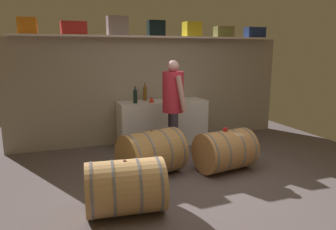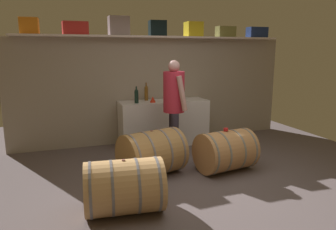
{
  "view_description": "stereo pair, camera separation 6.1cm",
  "coord_description": "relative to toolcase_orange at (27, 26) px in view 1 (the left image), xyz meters",
  "views": [
    {
      "loc": [
        -1.88,
        -3.42,
        1.79
      ],
      "look_at": [
        -0.44,
        0.53,
        0.93
      ],
      "focal_mm": 33.8,
      "sensor_mm": 36.0,
      "label": 1
    },
    {
      "loc": [
        -1.82,
        -3.44,
        1.79
      ],
      "look_at": [
        -0.44,
        0.53,
        0.93
      ],
      "focal_mm": 33.8,
      "sensor_mm": 36.0,
      "label": 2
    }
  ],
  "objects": [
    {
      "name": "work_cabinet",
      "position": [
        2.26,
        -0.19,
        -1.76
      ],
      "size": [
        1.69,
        0.57,
        0.85
      ],
      "primitive_type": "cube",
      "color": "white",
      "rests_on": "ground"
    },
    {
      "name": "wine_barrel_far",
      "position": [
        1.0,
        -2.59,
        -1.88
      ],
      "size": [
        0.92,
        0.69,
        0.62
      ],
      "rotation": [
        0.0,
        0.0,
        -0.11
      ],
      "color": "tan",
      "rests_on": "ground"
    },
    {
      "name": "high_shelf_board",
      "position": [
        2.21,
        0.0,
        -0.15
      ],
      "size": [
        5.09,
        0.4,
        0.03
      ],
      "primitive_type": "cube",
      "color": "silver",
      "rests_on": "back_wall_panel"
    },
    {
      "name": "wine_bottle_amber",
      "position": [
        1.96,
        -0.05,
        -1.19
      ],
      "size": [
        0.07,
        0.07,
        0.34
      ],
      "color": "brown",
      "rests_on": "work_cabinet"
    },
    {
      "name": "ground_plane",
      "position": [
        2.21,
        -1.76,
        -2.2
      ],
      "size": [
        6.73,
        8.3,
        0.02
      ],
      "primitive_type": "cube",
      "color": "#5B4F51"
    },
    {
      "name": "tasting_cup",
      "position": [
        2.7,
        -1.83,
        -1.55
      ],
      "size": [
        0.07,
        0.07,
        0.04
      ],
      "primitive_type": "cylinder",
      "color": "red",
      "rests_on": "wine_barrel_near"
    },
    {
      "name": "toolcase_orange",
      "position": [
        0.0,
        0.0,
        0.0
      ],
      "size": [
        0.3,
        0.27,
        0.26
      ],
      "primitive_type": "cube",
      "rotation": [
        0.0,
        0.0,
        -0.04
      ],
      "color": "orange",
      "rests_on": "high_shelf_board"
    },
    {
      "name": "toolcase_red",
      "position": [
        0.73,
        0.0,
        -0.02
      ],
      "size": [
        0.44,
        0.29,
        0.22
      ],
      "primitive_type": "cube",
      "rotation": [
        0.0,
        0.0,
        0.05
      ],
      "color": "red",
      "rests_on": "high_shelf_board"
    },
    {
      "name": "wine_glass",
      "position": [
        2.61,
        -0.21,
        -1.24
      ],
      "size": [
        0.09,
        0.09,
        0.14
      ],
      "color": "white",
      "rests_on": "work_cabinet"
    },
    {
      "name": "toolcase_black",
      "position": [
        2.21,
        0.0,
        0.01
      ],
      "size": [
        0.32,
        0.27,
        0.28
      ],
      "primitive_type": "cube",
      "rotation": [
        0.0,
        0.0,
        -0.08
      ],
      "color": "black",
      "rests_on": "high_shelf_board"
    },
    {
      "name": "wine_barrel_flank",
      "position": [
        1.6,
        -1.63,
        -1.85
      ],
      "size": [
        1.01,
        0.86,
        0.67
      ],
      "rotation": [
        0.0,
        0.0,
        0.27
      ],
      "color": "#A57A46",
      "rests_on": "ground"
    },
    {
      "name": "toolcase_navy",
      "position": [
        4.4,
        0.0,
        -0.02
      ],
      "size": [
        0.42,
        0.23,
        0.21
      ],
      "primitive_type": "cube",
      "rotation": [
        0.0,
        0.0,
        -0.04
      ],
      "color": "navy",
      "rests_on": "high_shelf_board"
    },
    {
      "name": "wine_bottle_dark",
      "position": [
        1.71,
        -0.31,
        -1.2
      ],
      "size": [
        0.07,
        0.07,
        0.31
      ],
      "color": "black",
      "rests_on": "work_cabinet"
    },
    {
      "name": "toolcase_yellow",
      "position": [
        2.95,
        0.0,
        0.01
      ],
      "size": [
        0.31,
        0.28,
        0.28
      ],
      "primitive_type": "cube",
      "rotation": [
        0.0,
        0.0,
        -0.01
      ],
      "color": "yellow",
      "rests_on": "high_shelf_board"
    },
    {
      "name": "toolcase_grey",
      "position": [
        1.48,
        0.0,
        0.04
      ],
      "size": [
        0.36,
        0.26,
        0.34
      ],
      "primitive_type": "cube",
      "rotation": [
        0.0,
        0.0,
        -0.0
      ],
      "color": "gray",
      "rests_on": "high_shelf_board"
    },
    {
      "name": "back_wall_panel",
      "position": [
        2.21,
        0.15,
        -1.18
      ],
      "size": [
        5.53,
        0.1,
        2.02
      ],
      "primitive_type": "cube",
      "color": "gray",
      "rests_on": "ground"
    },
    {
      "name": "wine_barrel_near",
      "position": [
        2.71,
        -1.83,
        -1.88
      ],
      "size": [
        0.91,
        0.72,
        0.62
      ],
      "rotation": [
        0.0,
        0.0,
        0.15
      ],
      "color": "tan",
      "rests_on": "ground"
    },
    {
      "name": "winemaker_pouring",
      "position": [
        2.17,
        -1.04,
        -1.18
      ],
      "size": [
        0.43,
        0.51,
        1.64
      ],
      "rotation": [
        0.0,
        0.0,
        -1.78
      ],
      "color": "#322D3E",
      "rests_on": "ground"
    },
    {
      "name": "red_funnel",
      "position": [
        2.02,
        -0.31,
        -1.28
      ],
      "size": [
        0.11,
        0.11,
        0.11
      ],
      "primitive_type": "cone",
      "color": "red",
      "rests_on": "work_cabinet"
    },
    {
      "name": "toolcase_olive",
      "position": [
        3.65,
        0.0,
        -0.03
      ],
      "size": [
        0.38,
        0.21,
        0.21
      ],
      "primitive_type": "cube",
      "rotation": [
        0.0,
        0.0,
        -0.01
      ],
      "color": "olive",
      "rests_on": "high_shelf_board"
    }
  ]
}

